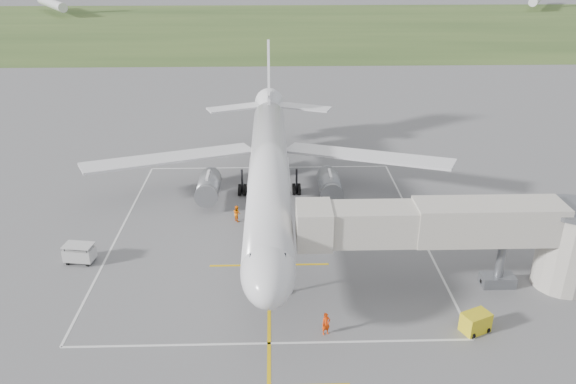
{
  "coord_description": "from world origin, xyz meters",
  "views": [
    {
      "loc": [
        0.42,
        -50.38,
        25.04
      ],
      "look_at": [
        1.74,
        -4.0,
        4.0
      ],
      "focal_mm": 35.0,
      "sensor_mm": 36.0,
      "label": 1
    }
  ],
  "objects_px": {
    "ramp_worker_nose": "(326,324)",
    "baggage_cart": "(79,253)",
    "airliner": "(269,169)",
    "gpu_unit": "(476,322)",
    "jet_bridge": "(476,233)",
    "ramp_worker_wing": "(237,213)"
  },
  "relations": [
    {
      "from": "ramp_worker_nose",
      "to": "baggage_cart",
      "type": "bearing_deg",
      "value": 134.18
    },
    {
      "from": "airliner",
      "to": "ramp_worker_nose",
      "type": "bearing_deg",
      "value": -78.79
    },
    {
      "from": "gpu_unit",
      "to": "baggage_cart",
      "type": "height_order",
      "value": "baggage_cart"
    },
    {
      "from": "gpu_unit",
      "to": "ramp_worker_nose",
      "type": "distance_m",
      "value": 10.43
    },
    {
      "from": "airliner",
      "to": "jet_bridge",
      "type": "relative_size",
      "value": 2.0
    },
    {
      "from": "gpu_unit",
      "to": "baggage_cart",
      "type": "bearing_deg",
      "value": 137.42
    },
    {
      "from": "baggage_cart",
      "to": "ramp_worker_wing",
      "type": "height_order",
      "value": "baggage_cart"
    },
    {
      "from": "baggage_cart",
      "to": "ramp_worker_nose",
      "type": "relative_size",
      "value": 1.54
    },
    {
      "from": "jet_bridge",
      "to": "ramp_worker_nose",
      "type": "height_order",
      "value": "jet_bridge"
    },
    {
      "from": "gpu_unit",
      "to": "ramp_worker_nose",
      "type": "height_order",
      "value": "ramp_worker_nose"
    },
    {
      "from": "gpu_unit",
      "to": "baggage_cart",
      "type": "xyz_separation_m",
      "value": [
        -30.34,
        9.98,
        0.15
      ]
    },
    {
      "from": "airliner",
      "to": "ramp_worker_wing",
      "type": "relative_size",
      "value": 29.09
    },
    {
      "from": "jet_bridge",
      "to": "gpu_unit",
      "type": "relative_size",
      "value": 10.37
    },
    {
      "from": "jet_bridge",
      "to": "ramp_worker_nose",
      "type": "distance_m",
      "value": 13.62
    },
    {
      "from": "airliner",
      "to": "jet_bridge",
      "type": "xyz_separation_m",
      "value": [
        15.72,
        -14.25,
        0.35
      ]
    },
    {
      "from": "gpu_unit",
      "to": "jet_bridge",
      "type": "bearing_deg",
      "value": 51.92
    },
    {
      "from": "jet_bridge",
      "to": "gpu_unit",
      "type": "distance_m",
      "value": 7.0
    },
    {
      "from": "baggage_cart",
      "to": "ramp_worker_nose",
      "type": "bearing_deg",
      "value": -18.05
    },
    {
      "from": "jet_bridge",
      "to": "gpu_unit",
      "type": "xyz_separation_m",
      "value": [
        -1.35,
        -5.55,
        -4.04
      ]
    },
    {
      "from": "jet_bridge",
      "to": "ramp_worker_nose",
      "type": "bearing_deg",
      "value": -154.61
    },
    {
      "from": "jet_bridge",
      "to": "ramp_worker_wing",
      "type": "distance_m",
      "value": 22.54
    },
    {
      "from": "jet_bridge",
      "to": "ramp_worker_wing",
      "type": "height_order",
      "value": "jet_bridge"
    }
  ]
}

